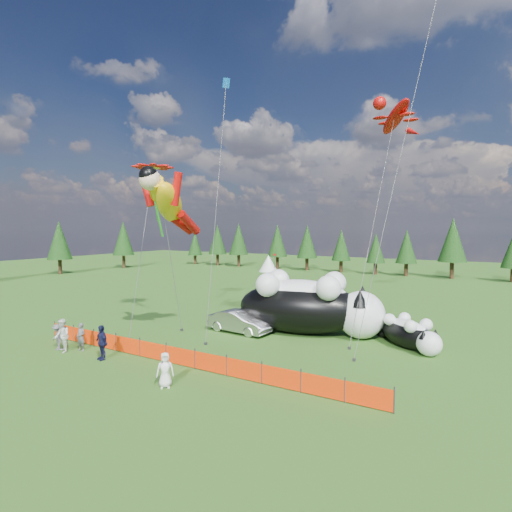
# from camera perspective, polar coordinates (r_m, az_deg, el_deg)

# --- Properties ---
(ground) EXTENTS (160.00, 160.00, 0.00)m
(ground) POSITION_cam_1_polar(r_m,az_deg,el_deg) (24.68, -6.05, -13.31)
(ground) COLOR #103C0B
(ground) RESTS_ON ground
(safety_fence) EXTENTS (22.06, 0.06, 1.10)m
(safety_fence) POSITION_cam_1_polar(r_m,az_deg,el_deg) (22.30, -10.77, -13.91)
(safety_fence) COLOR #262626
(safety_fence) RESTS_ON ground
(tree_line) EXTENTS (90.00, 4.00, 8.00)m
(tree_line) POSITION_cam_1_polar(r_m,az_deg,el_deg) (65.56, 17.91, 0.89)
(tree_line) COLOR black
(tree_line) RESTS_ON ground
(festival_tents) EXTENTS (50.00, 3.20, 2.80)m
(festival_tents) POSITION_cam_1_polar(r_m,az_deg,el_deg) (59.33, 27.23, -2.18)
(festival_tents) COLOR white
(festival_tents) RESTS_ON ground
(cat_large) EXTENTS (11.79, 5.68, 4.28)m
(cat_large) POSITION_cam_1_polar(r_m,az_deg,el_deg) (28.15, 7.34, -6.89)
(cat_large) COLOR black
(cat_large) RESTS_ON ground
(cat_small) EXTENTS (4.48, 4.04, 1.94)m
(cat_small) POSITION_cam_1_polar(r_m,az_deg,el_deg) (26.55, 21.05, -10.24)
(cat_small) COLOR black
(cat_small) RESTS_ON ground
(car) EXTENTS (4.80, 2.02, 1.54)m
(car) POSITION_cam_1_polar(r_m,az_deg,el_deg) (28.44, -2.41, -9.35)
(car) COLOR #B7B6BB
(car) RESTS_ON ground
(spectator_a) EXTENTS (0.64, 0.45, 1.67)m
(spectator_a) POSITION_cam_1_polar(r_m,az_deg,el_deg) (26.47, -23.74, -10.55)
(spectator_a) COLOR #55555A
(spectator_a) RESTS_ON ground
(spectator_b) EXTENTS (1.11, 0.92, 1.98)m
(spectator_b) POSITION_cam_1_polar(r_m,az_deg,el_deg) (26.60, -25.98, -10.20)
(spectator_b) COLOR white
(spectator_b) RESTS_ON ground
(spectator_c) EXTENTS (1.25, 0.83, 1.96)m
(spectator_c) POSITION_cam_1_polar(r_m,az_deg,el_deg) (24.30, -21.19, -11.43)
(spectator_c) COLOR #141638
(spectator_c) RESTS_ON ground
(spectator_d) EXTENTS (1.10, 0.71, 1.57)m
(spectator_d) POSITION_cam_1_polar(r_m,az_deg,el_deg) (27.26, -26.52, -10.33)
(spectator_d) COLOR #55555A
(spectator_d) RESTS_ON ground
(spectator_e) EXTENTS (0.94, 0.91, 1.63)m
(spectator_e) POSITION_cam_1_polar(r_m,az_deg,el_deg) (19.54, -12.85, -15.59)
(spectator_e) COLOR white
(spectator_e) RESTS_ON ground
(superhero_kite) EXTENTS (6.76, 6.88, 11.41)m
(superhero_kite) POSITION_cam_1_polar(r_m,az_deg,el_deg) (26.18, -12.32, 7.39)
(superhero_kite) COLOR yellow
(superhero_kite) RESTS_ON ground
(gecko_kite) EXTENTS (6.30, 13.70, 18.79)m
(gecko_kite) POSITION_cam_1_polar(r_m,az_deg,el_deg) (35.08, 19.31, 18.19)
(gecko_kite) COLOR #BF0B09
(gecko_kite) RESTS_ON ground
(flower_kite) EXTENTS (3.84, 6.29, 12.73)m
(flower_kite) POSITION_cam_1_polar(r_m,az_deg,el_deg) (31.76, -14.51, 11.89)
(flower_kite) COLOR #BF0B09
(flower_kite) RESTS_ON ground
(diamond_kite_a) EXTENTS (1.61, 4.64, 18.30)m
(diamond_kite_a) POSITION_cam_1_polar(r_m,az_deg,el_deg) (29.94, -4.49, 21.21)
(diamond_kite_a) COLOR blue
(diamond_kite_a) RESTS_ON ground
(diamond_kite_b) EXTENTS (3.30, 7.82, 23.54)m
(diamond_kite_b) POSITION_cam_1_polar(r_m,az_deg,el_deg) (31.09, 23.76, 28.33)
(diamond_kite_b) COLOR #0D9E99
(diamond_kite_b) RESTS_ON ground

